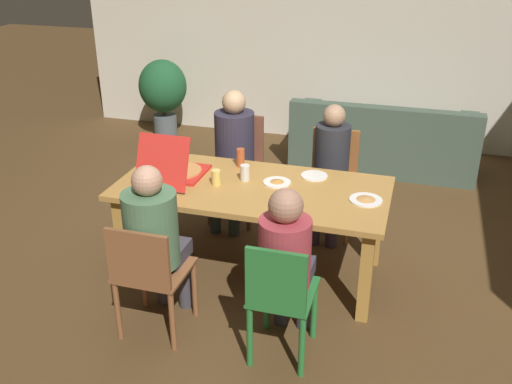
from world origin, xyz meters
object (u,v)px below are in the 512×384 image
Objects in this scene: potted_plant at (163,90)px; dining_table at (252,197)px; person_3 at (233,148)px; chair_2 at (149,273)px; plate_1 at (366,199)px; plate_2 at (314,176)px; couch at (383,143)px; drinking_glass_1 at (241,158)px; person_1 at (331,162)px; drinking_glass_2 at (216,177)px; chair_1 at (332,175)px; chair_3 at (238,163)px; pizza_box_0 at (176,170)px; person_2 at (155,233)px; chair_0 at (280,296)px; plate_0 at (277,182)px; person_0 at (287,256)px; drinking_glass_0 at (245,173)px.

dining_table is at bearing -53.80° from potted_plant.
chair_2 is at bearing -90.00° from person_3.
plate_1 is 1.14× the size of plate_2.
plate_2 reaches higher than dining_table.
person_3 reaches higher than couch.
drinking_glass_1 reaches higher than dining_table.
potted_plant is at bearing 141.55° from person_1.
drinking_glass_2 is at bearing -178.03° from plate_1.
chair_1 is at bearing 64.85° from chair_2.
potted_plant reaches higher than chair_1.
chair_3 is 1.03m from drinking_glass_2.
person_3 is 0.95m from plate_2.
drinking_glass_1 is (-0.67, -0.43, 0.13)m from person_1.
chair_3 reaches higher than drinking_glass_1.
potted_plant is at bearing 126.20° from dining_table.
person_3 reaches higher than pizza_box_0.
person_2 is 3.57m from couch.
chair_0 reaches higher than drinking_glass_2.
person_3 is 1.23× the size of potted_plant.
person_3 is 5.93× the size of plate_2.
person_3 is at bearing -170.69° from chair_1.
person_1 is at bearing -38.45° from potted_plant.
plate_0 is 0.21× the size of potted_plant.
pizza_box_0 is 4.81× the size of drinking_glass_2.
chair_0 is 0.88m from chair_2.
chair_0 is at bearing -8.50° from person_2.
plate_1 reaches higher than plate_2.
chair_1 is 1.58× the size of pizza_box_0.
person_3 reaches higher than person_2.
pizza_box_0 is (-1.08, -0.77, 0.11)m from person_1.
plate_1 is at bearing -0.89° from dining_table.
chair_1 is 0.73× the size of person_3.
person_1 reaches higher than chair_3.
drinking_glass_1 is at bearing 119.96° from person_0.
person_2 reaches higher than plate_0.
pizza_box_0 is at bearing 102.25° from chair_2.
chair_1 reaches higher than chair_0.
drinking_glass_0 is at bearing -128.51° from person_1.
drinking_glass_0 is at bearing -68.51° from chair_3.
person_2 is 1.09m from plate_0.
dining_table is at bearing -59.74° from drinking_glass_1.
plate_2 is at bearing -36.88° from chair_3.
drinking_glass_1 is at bearing 79.65° from person_2.
chair_2 is 4.01m from potted_plant.
drinking_glass_2 is at bearing -126.86° from chair_1.
plate_0 is at bearing -50.52° from potted_plant.
drinking_glass_1 is (-0.67, 1.16, 0.13)m from person_0.
person_0 reaches higher than drinking_glass_1.
person_3 is 1.49m from plate_1.
drinking_glass_0 is 3.27m from potted_plant.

